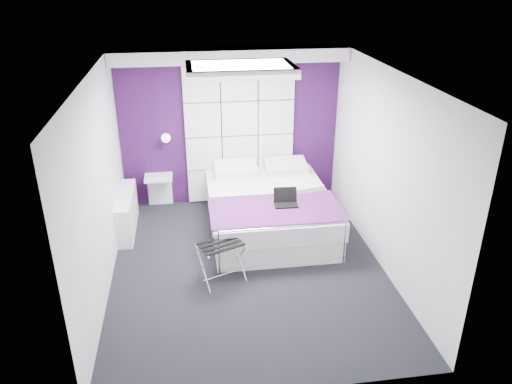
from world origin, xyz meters
TOP-DOWN VIEW (x-y plane):
  - floor at (0.00, 0.00)m, footprint 4.40×4.40m
  - ceiling at (0.00, 0.00)m, footprint 4.40×4.40m
  - wall_back at (0.00, 2.20)m, footprint 3.60×0.00m
  - wall_left at (-1.80, 0.00)m, footprint 0.00×4.40m
  - wall_right at (1.80, 0.00)m, footprint 0.00×4.40m
  - accent_wall at (0.00, 2.19)m, footprint 3.58×0.02m
  - soffit at (0.00, 1.95)m, footprint 3.58×0.50m
  - headboard at (0.15, 2.14)m, footprint 1.80×0.08m
  - skylight at (0.00, 0.60)m, footprint 1.36×0.86m
  - wall_lamp at (-1.05, 2.06)m, footprint 0.15×0.15m
  - radiator at (-1.69, 1.30)m, footprint 0.22×1.20m
  - bed at (0.45, 1.03)m, footprint 1.85×2.24m
  - nightstand at (-1.22, 2.02)m, footprint 0.45×0.35m
  - luggage_rack at (-0.38, -0.23)m, footprint 0.54×0.40m
  - laptop at (0.61, 0.58)m, footprint 0.33×0.24m

SIDE VIEW (x-z plane):
  - floor at x=0.00m, z-range 0.00..0.00m
  - luggage_rack at x=-0.38m, z-range 0.00..0.53m
  - radiator at x=-1.69m, z-range 0.00..0.60m
  - bed at x=0.45m, z-range -0.06..0.72m
  - nightstand at x=-1.22m, z-range 0.53..0.58m
  - laptop at x=0.61m, z-range 0.57..0.81m
  - headboard at x=0.15m, z-range 0.02..2.32m
  - wall_lamp at x=-1.05m, z-range 1.15..1.29m
  - wall_left at x=-1.80m, z-range -0.90..3.50m
  - wall_right at x=1.80m, z-range -0.90..3.50m
  - accent_wall at x=0.00m, z-range 0.01..2.59m
  - wall_back at x=0.00m, z-range -0.50..3.10m
  - soffit at x=0.00m, z-range 2.40..2.60m
  - skylight at x=0.00m, z-range 2.49..2.61m
  - ceiling at x=0.00m, z-range 2.60..2.60m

